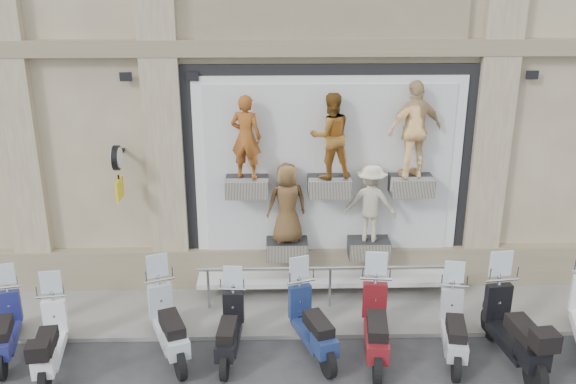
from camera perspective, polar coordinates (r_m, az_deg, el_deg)
name	(u,v)px	position (r m, az deg, el deg)	size (l,w,h in m)	color
ground	(340,373)	(10.89, 4.63, -15.77)	(90.00, 90.00, 0.00)	#313134
sidewalk	(329,305)	(12.62, 3.66, -10.02)	(16.00, 2.20, 0.08)	gray
shop_vitrine	(335,179)	(12.24, 4.19, 1.16)	(5.60, 0.83, 4.30)	black
guard_rail	(330,288)	(12.33, 3.74, -8.55)	(5.06, 0.10, 0.93)	#9EA0A5
clock_sign_bracket	(118,165)	(12.12, -14.91, 2.31)	(0.10, 0.80, 1.02)	black
scooter_a	(4,318)	(11.87, -23.95, -10.22)	(0.52, 1.78, 1.45)	navy
scooter_b	(48,330)	(11.20, -20.53, -11.44)	(0.54, 1.85, 1.50)	white
scooter_c	(168,313)	(11.06, -10.64, -10.54)	(0.57, 1.96, 1.60)	#A9B2B7
scooter_d	(229,320)	(10.92, -5.25, -11.23)	(0.51, 1.74, 1.41)	black
scooter_e	(312,314)	(10.93, 2.16, -10.74)	(0.55, 1.89, 1.54)	navy
scooter_f	(377,314)	(10.91, 7.88, -10.69)	(0.59, 2.02, 1.64)	maroon
scooter_g	(455,318)	(11.21, 14.62, -10.76)	(0.53, 1.83, 1.49)	#9D9EA4
scooter_h	(516,318)	(11.25, 19.61, -10.49)	(0.62, 2.13, 1.73)	black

